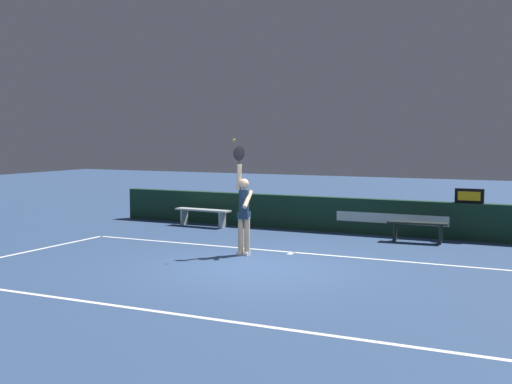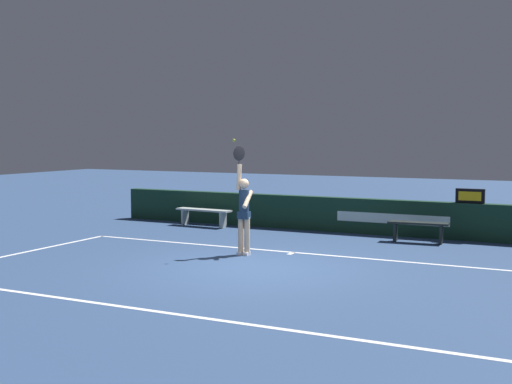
# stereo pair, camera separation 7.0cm
# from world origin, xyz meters

# --- Properties ---
(ground_plane) EXTENTS (60.00, 60.00, 0.00)m
(ground_plane) POSITION_xyz_m (0.00, 0.00, 0.00)
(ground_plane) COLOR navy
(court_lines) EXTENTS (11.37, 5.82, 0.00)m
(court_lines) POSITION_xyz_m (0.00, -0.84, 0.00)
(court_lines) COLOR white
(court_lines) RESTS_ON ground
(back_wall) EXTENTS (14.54, 0.30, 0.97)m
(back_wall) POSITION_xyz_m (0.00, 5.63, 0.49)
(back_wall) COLOR #143322
(back_wall) RESTS_ON ground
(speed_display) EXTENTS (0.72, 0.13, 0.37)m
(speed_display) POSITION_xyz_m (3.38, 5.62, 1.16)
(speed_display) COLOR black
(speed_display) RESTS_ON back_wall
(tennis_player) EXTENTS (0.48, 0.48, 2.50)m
(tennis_player) POSITION_xyz_m (-0.91, 1.21, 1.04)
(tennis_player) COLOR beige
(tennis_player) RESTS_ON ground
(tennis_ball) EXTENTS (0.07, 0.07, 0.07)m
(tennis_ball) POSITION_xyz_m (-0.98, 0.89, 2.60)
(tennis_ball) COLOR #CFE036
(courtside_bench_near) EXTENTS (1.52, 0.47, 0.52)m
(courtside_bench_near) POSITION_xyz_m (2.26, 4.71, 0.40)
(courtside_bench_near) COLOR black
(courtside_bench_near) RESTS_ON ground
(courtside_bench_far) EXTENTS (1.81, 0.46, 0.52)m
(courtside_bench_far) POSITION_xyz_m (-4.16, 4.90, 0.40)
(courtside_bench_far) COLOR #ACB7B2
(courtside_bench_far) RESTS_ON ground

